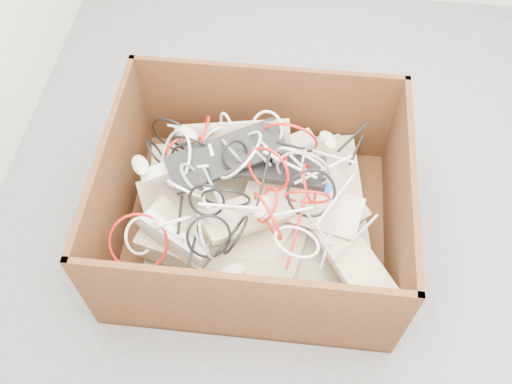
# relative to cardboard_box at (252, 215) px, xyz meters

# --- Properties ---
(ground) EXTENTS (3.00, 3.00, 0.00)m
(ground) POSITION_rel_cardboard_box_xyz_m (0.26, 0.28, -0.14)
(ground) COLOR #58585B
(ground) RESTS_ON ground
(cardboard_box) EXTENTS (1.22, 1.01, 0.57)m
(cardboard_box) POSITION_rel_cardboard_box_xyz_m (0.00, 0.00, 0.00)
(cardboard_box) COLOR #37220D
(cardboard_box) RESTS_ON ground
(keyboard_pile) EXTENTS (1.16, 0.91, 0.36)m
(keyboard_pile) POSITION_rel_cardboard_box_xyz_m (0.04, 0.00, 0.14)
(keyboard_pile) COLOR tan
(keyboard_pile) RESTS_ON cardboard_box
(mice_scatter) EXTENTS (0.89, 0.79, 0.19)m
(mice_scatter) POSITION_rel_cardboard_box_xyz_m (-0.07, -0.04, 0.21)
(mice_scatter) COLOR #C2B69C
(mice_scatter) RESTS_ON keyboard_pile
(power_strip_left) EXTENTS (0.32, 0.18, 0.13)m
(power_strip_left) POSITION_rel_cardboard_box_xyz_m (-0.32, 0.07, 0.23)
(power_strip_left) COLOR silver
(power_strip_left) RESTS_ON keyboard_pile
(power_strip_right) EXTENTS (0.29, 0.18, 0.10)m
(power_strip_right) POSITION_rel_cardboard_box_xyz_m (-0.28, -0.24, 0.18)
(power_strip_right) COLOR silver
(power_strip_right) RESTS_ON keyboard_pile
(vga_plug) EXTENTS (0.06, 0.06, 0.03)m
(vga_plug) POSITION_rel_cardboard_box_xyz_m (0.31, 0.04, 0.20)
(vga_plug) COLOR #0D3CCA
(vga_plug) RESTS_ON keyboard_pile
(cable_tangle) EXTENTS (1.05, 0.84, 0.44)m
(cable_tangle) POSITION_rel_cardboard_box_xyz_m (-0.07, 0.01, 0.26)
(cable_tangle) COLOR black
(cable_tangle) RESTS_ON keyboard_pile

